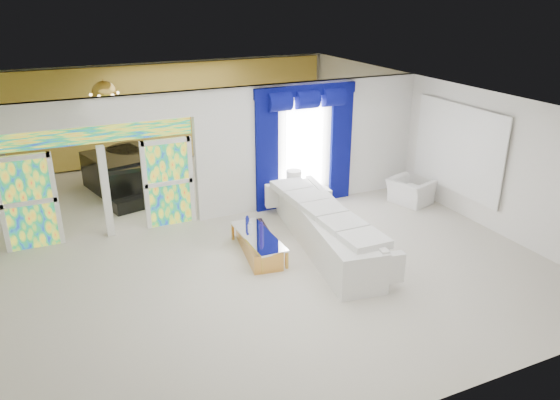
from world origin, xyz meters
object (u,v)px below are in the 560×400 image
armchair (410,191)px  coffee_table (258,245)px  white_sofa (324,230)px  console_table (305,200)px  grand_piano (121,172)px

armchair → coffee_table: bearing=85.0°
white_sofa → console_table: bearing=82.5°
armchair → grand_piano: grand_piano is taller
white_sofa → grand_piano: bearing=130.2°
coffee_table → white_sofa: bearing=-12.5°
console_table → grand_piano: bearing=140.0°
console_table → grand_piano: 5.03m
white_sofa → coffee_table: size_ratio=2.41×
grand_piano → console_table: bearing=-54.7°
console_table → armchair: bearing=-17.3°
coffee_table → grand_piano: (-1.91, 4.98, 0.28)m
coffee_table → console_table: size_ratio=1.33×
white_sofa → armchair: bearing=30.4°
coffee_table → console_table: bearing=42.1°
white_sofa → coffee_table: 1.40m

